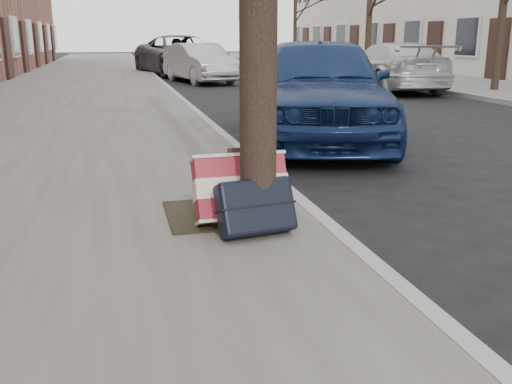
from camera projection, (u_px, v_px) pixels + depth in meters
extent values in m
cube|color=slate|center=(82.00, 86.00, 17.09)|extent=(5.00, 70.00, 0.12)
cube|color=slate|center=(427.00, 80.00, 19.75)|extent=(4.00, 70.00, 0.12)
cube|color=black|center=(221.00, 213.00, 4.54)|extent=(0.85, 0.85, 0.02)
cube|color=maroon|center=(241.00, 188.00, 4.27)|extent=(0.70, 0.40, 0.53)
cube|color=black|center=(255.00, 206.00, 4.00)|extent=(0.59, 0.40, 0.43)
imported|color=#11214A|center=(318.00, 88.00, 8.22)|extent=(2.93, 4.86, 1.55)
imported|color=#A4A7AC|center=(200.00, 63.00, 19.03)|extent=(2.20, 4.14, 1.30)
imported|color=#3B3A40|center=(181.00, 55.00, 22.94)|extent=(3.72, 6.07, 1.57)
imported|color=#B5B6BC|center=(391.00, 67.00, 16.02)|extent=(2.18, 4.75, 1.35)
imported|color=maroon|center=(292.00, 57.00, 24.43)|extent=(2.26, 4.12, 1.33)
cylinder|color=black|center=(369.00, 13.00, 22.44)|extent=(0.24, 0.24, 4.54)
cylinder|color=black|center=(295.00, 16.00, 31.41)|extent=(0.20, 0.20, 4.97)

